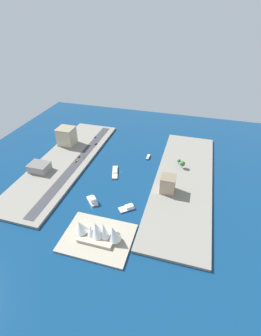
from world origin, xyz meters
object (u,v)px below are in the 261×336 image
(ferry_white_commuter, at_px, (92,200))
(barge_flat_brown, at_px, (115,172))
(taxi_yellow_cab, at_px, (75,161))
(patrol_launch_navy, at_px, (148,157))
(apartment_midrise_tan, at_px, (168,184))
(hatchback_blue, at_px, (95,137))
(traffic_light_waterfront, at_px, (84,158))
(opera_landmark, at_px, (97,231))
(catamaran_blue, at_px, (128,208))
(suv_black, at_px, (96,144))
(office_block_beige, at_px, (67,136))
(pickup_red, at_px, (79,157))
(carpark_squat_concrete, at_px, (39,167))

(ferry_white_commuter, relative_size, barge_flat_brown, 0.59)
(taxi_yellow_cab, bearing_deg, patrol_launch_navy, -155.29)
(patrol_launch_navy, relative_size, apartment_midrise_tan, 0.74)
(hatchback_blue, xyz_separation_m, traffic_light_waterfront, (-12.97, 68.00, 3.42))
(ferry_white_commuter, distance_m, hatchback_blue, 152.94)
(opera_landmark, bearing_deg, catamaran_blue, -108.31)
(patrol_launch_navy, height_order, apartment_midrise_tan, apartment_midrise_tan)
(apartment_midrise_tan, xyz_separation_m, hatchback_blue, (135.58, -102.19, -9.23))
(apartment_midrise_tan, bearing_deg, barge_flat_brown, -16.67)
(hatchback_blue, height_order, traffic_light_waterfront, traffic_light_waterfront)
(hatchback_blue, bearing_deg, suv_black, 115.65)
(ferry_white_commuter, height_order, apartment_midrise_tan, apartment_midrise_tan)
(patrol_launch_navy, xyz_separation_m, suv_black, (86.84, -10.73, 2.75))
(suv_black, bearing_deg, barge_flat_brown, 131.44)
(ferry_white_commuter, height_order, traffic_light_waterfront, traffic_light_waterfront)
(hatchback_blue, distance_m, traffic_light_waterfront, 69.30)
(office_block_beige, relative_size, pickup_red, 5.45)
(ferry_white_commuter, relative_size, office_block_beige, 0.67)
(catamaran_blue, height_order, taxi_yellow_cab, taxi_yellow_cab)
(suv_black, bearing_deg, pickup_red, 78.02)
(apartment_midrise_tan, bearing_deg, ferry_white_commuter, 26.80)
(catamaran_blue, xyz_separation_m, barge_flat_brown, (35.51, -60.94, -0.24))
(opera_landmark, bearing_deg, taxi_yellow_cab, -54.49)
(patrol_launch_navy, xyz_separation_m, taxi_yellow_cab, (94.83, 43.64, 2.74))
(opera_landmark, bearing_deg, traffic_light_waterfront, -59.92)
(barge_flat_brown, relative_size, carpark_squat_concrete, 1.17)
(carpark_squat_concrete, relative_size, taxi_yellow_cab, 5.96)
(taxi_yellow_cab, bearing_deg, catamaran_blue, 145.49)
(patrol_launch_navy, bearing_deg, ferry_white_commuter, 69.98)
(traffic_light_waterfront, bearing_deg, opera_landmark, 120.08)
(ferry_white_commuter, height_order, taxi_yellow_cab, ferry_white_commuter)
(carpark_squat_concrete, height_order, apartment_midrise_tan, apartment_midrise_tan)
(patrol_launch_navy, distance_m, office_block_beige, 131.25)
(patrol_launch_navy, relative_size, hatchback_blue, 3.41)
(catamaran_blue, relative_size, suv_black, 3.73)
(carpark_squat_concrete, bearing_deg, ferry_white_commuter, 158.97)
(suv_black, bearing_deg, ferry_white_commuter, 111.05)
(office_block_beige, xyz_separation_m, traffic_light_waterfront, (-46.43, 36.96, -9.19))
(patrol_launch_navy, relative_size, carpark_squat_concrete, 0.57)
(ferry_white_commuter, relative_size, apartment_midrise_tan, 0.90)
(barge_flat_brown, distance_m, hatchback_blue, 101.75)
(ferry_white_commuter, height_order, pickup_red, ferry_white_commuter)
(catamaran_blue, distance_m, apartment_midrise_tan, 55.48)
(barge_flat_brown, height_order, office_block_beige, office_block_beige)
(carpark_squat_concrete, bearing_deg, office_block_beige, -90.13)
(office_block_beige, bearing_deg, barge_flat_brown, 152.82)
(patrol_launch_navy, relative_size, traffic_light_waterfront, 2.29)
(catamaran_blue, relative_size, opera_landmark, 0.40)
(patrol_launch_navy, xyz_separation_m, hatchback_blue, (96.89, -31.66, 2.74))
(suv_black, distance_m, taxi_yellow_cab, 54.95)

